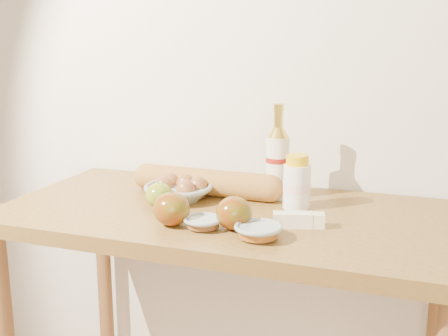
% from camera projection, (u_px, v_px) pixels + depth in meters
% --- Properties ---
extents(back_wall, '(3.50, 0.02, 2.60)m').
position_uv_depth(back_wall, '(264.00, 52.00, 1.70)').
color(back_wall, '#EDE5CE').
rests_on(back_wall, ground).
extents(table, '(1.20, 0.60, 0.90)m').
position_uv_depth(table, '(228.00, 253.00, 1.51)').
color(table, olive).
rests_on(table, ground).
extents(bourbon_bottle, '(0.07, 0.07, 0.27)m').
position_uv_depth(bourbon_bottle, '(278.00, 160.00, 1.57)').
color(bourbon_bottle, '#EDE6C9').
rests_on(bourbon_bottle, table).
extents(cream_bottle, '(0.10, 0.10, 0.14)m').
position_uv_depth(cream_bottle, '(297.00, 183.00, 1.49)').
color(cream_bottle, white).
rests_on(cream_bottle, table).
extents(egg_bowl, '(0.22, 0.22, 0.07)m').
position_uv_depth(egg_bowl, '(179.00, 190.00, 1.57)').
color(egg_bowl, '#8E9A96').
rests_on(egg_bowl, table).
extents(baguette, '(0.46, 0.09, 0.08)m').
position_uv_depth(baguette, '(206.00, 182.00, 1.61)').
color(baguette, '#BE873A').
rests_on(baguette, table).
extents(apple_yellowgreen, '(0.09, 0.09, 0.07)m').
position_uv_depth(apple_yellowgreen, '(159.00, 195.00, 1.50)').
color(apple_yellowgreen, '#9F8D1F').
rests_on(apple_yellowgreen, table).
extents(apple_redgreen_front, '(0.10, 0.10, 0.08)m').
position_uv_depth(apple_redgreen_front, '(172.00, 209.00, 1.35)').
color(apple_redgreen_front, '#940A08').
rests_on(apple_redgreen_front, table).
extents(apple_redgreen_right, '(0.09, 0.09, 0.08)m').
position_uv_depth(apple_redgreen_right, '(234.00, 213.00, 1.33)').
color(apple_redgreen_right, '#8E0B07').
rests_on(apple_redgreen_right, table).
extents(sugar_bowl, '(0.12, 0.12, 0.03)m').
position_uv_depth(sugar_bowl, '(203.00, 223.00, 1.34)').
color(sugar_bowl, '#8F9C97').
rests_on(sugar_bowl, table).
extents(syrup_bowl, '(0.12, 0.12, 0.03)m').
position_uv_depth(syrup_bowl, '(258.00, 231.00, 1.27)').
color(syrup_bowl, '#93A09A').
rests_on(syrup_bowl, table).
extents(butter_stick, '(0.13, 0.06, 0.04)m').
position_uv_depth(butter_stick, '(299.00, 220.00, 1.35)').
color(butter_stick, '#F3EEBC').
rests_on(butter_stick, table).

